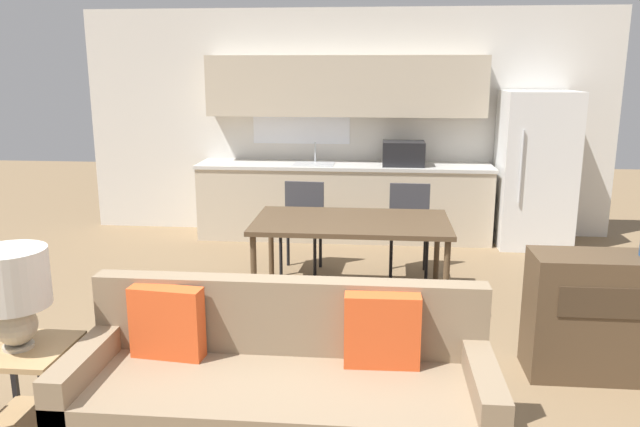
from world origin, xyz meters
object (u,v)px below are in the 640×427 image
object	(u,v)px
dining_table	(351,226)
table_lamp	(12,287)
refrigerator	(535,169)
dining_chair_far_right	(409,225)
side_table	(27,378)
credenza	(628,317)
couch	(282,390)
dining_chair_far_left	(302,222)

from	to	relation	value
dining_table	table_lamp	distance (m)	2.83
refrigerator	dining_chair_far_right	distance (m)	1.92
side_table	dining_table	bearing A→B (deg)	53.70
table_lamp	credenza	xyz separation A→B (m)	(3.56, 1.08, -0.47)
dining_chair_far_right	table_lamp	bearing A→B (deg)	-124.06
refrigerator	couch	size ratio (longest dim) A/B	0.81
credenza	dining_chair_far_left	world-z (taller)	dining_chair_far_left
side_table	dining_chair_far_left	xyz separation A→B (m)	(1.13, 3.11, 0.12)
dining_table	credenza	size ratio (longest dim) A/B	1.31
dining_table	credenza	world-z (taller)	credenza
couch	side_table	size ratio (longest dim) A/B	3.96
dining_table	couch	bearing A→B (deg)	-96.80
dining_chair_far_right	dining_table	bearing A→B (deg)	-120.98
credenza	table_lamp	bearing A→B (deg)	-163.17
dining_table	dining_chair_far_left	bearing A→B (deg)	121.96
couch	side_table	world-z (taller)	couch
side_table	credenza	bearing A→B (deg)	16.82
dining_chair_far_left	dining_chair_far_right	bearing A→B (deg)	3.71
table_lamp	dining_chair_far_right	xyz separation A→B (m)	(2.22, 3.11, -0.40)
side_table	table_lamp	bearing A→B (deg)	-162.72
refrigerator	dining_chair_far_right	xyz separation A→B (m)	(-1.46, -1.18, -0.39)
table_lamp	dining_chair_far_left	world-z (taller)	table_lamp
dining_table	side_table	distance (m)	2.82
side_table	refrigerator	bearing A→B (deg)	49.51
side_table	table_lamp	world-z (taller)	table_lamp
couch	dining_chair_far_right	distance (m)	3.18
refrigerator	dining_table	world-z (taller)	refrigerator
side_table	table_lamp	distance (m)	0.52
couch	table_lamp	world-z (taller)	table_lamp
refrigerator	credenza	distance (m)	3.25
couch	table_lamp	xyz separation A→B (m)	(-1.42, -0.04, 0.54)
dining_table	table_lamp	size ratio (longest dim) A/B	3.05
dining_table	side_table	xyz separation A→B (m)	(-1.66, -2.26, -0.31)
refrigerator	dining_chair_far_right	world-z (taller)	refrigerator
dining_chair_far_left	dining_chair_far_right	world-z (taller)	same
dining_chair_far_right	side_table	bearing A→B (deg)	-123.84
dining_chair_far_right	credenza	bearing A→B (deg)	-55.30
dining_table	dining_chair_far_right	size ratio (longest dim) A/B	1.89
side_table	dining_chair_far_right	size ratio (longest dim) A/B	0.62
credenza	couch	bearing A→B (deg)	-154.23
couch	table_lamp	distance (m)	1.52
table_lamp	credenza	world-z (taller)	table_lamp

